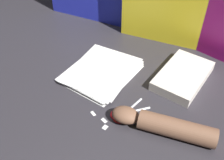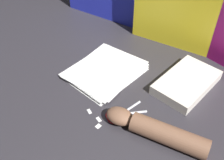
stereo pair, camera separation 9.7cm
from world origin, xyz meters
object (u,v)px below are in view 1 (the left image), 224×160
scissors (124,113)px  hand_forearm (164,125)px  book_closed (183,76)px  paper_stack (101,71)px

scissors → hand_forearm: bearing=3.1°
book_closed → scissors: book_closed is taller
paper_stack → scissors: (0.20, -0.14, -0.00)m
paper_stack → hand_forearm: bearing=-20.5°
book_closed → hand_forearm: (0.05, -0.28, 0.01)m
paper_stack → scissors: paper_stack is taller
scissors → hand_forearm: hand_forearm is taller
paper_stack → hand_forearm: size_ratio=0.90×
book_closed → scissors: 0.31m
book_closed → scissors: size_ratio=1.79×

